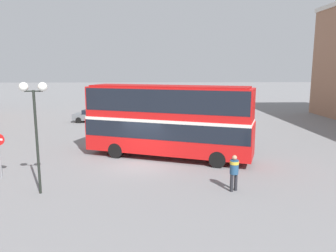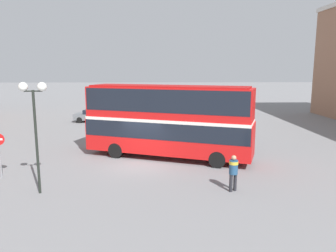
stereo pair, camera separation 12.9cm
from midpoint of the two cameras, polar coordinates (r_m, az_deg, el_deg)
The scene contains 5 objects.
ground_plane at distance 20.35m, azimuth -5.01°, elevation -6.73°, with size 240.00×240.00×0.00m, color slate.
double_decker_bus at distance 21.20m, azimuth -0.17°, elevation 1.54°, with size 11.06×6.21×4.77m.
pedestrian_foreground at distance 16.07m, azimuth 11.22°, elevation -7.40°, with size 0.60×0.60×1.78m.
parked_car_kerb_near at distance 36.99m, azimuth -13.12°, elevation 1.78°, with size 4.16×2.51×1.39m.
street_lamp_twin_globe at distance 16.04m, azimuth -22.45°, elevation 3.32°, with size 1.26×0.42×5.24m.
Camera 1 is at (0.94, -19.46, 5.85)m, focal length 35.00 mm.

